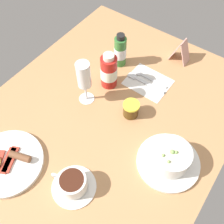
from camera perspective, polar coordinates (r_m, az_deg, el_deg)
ground_plane at (r=94.77cm, az=-1.88°, el=-2.04°), size 110.00×84.00×3.00cm
porridge_bowl at (r=84.13cm, az=12.61°, el=-9.85°), size 20.41×20.41×8.68cm
cutlery_setting at (r=104.81cm, az=7.76°, el=6.70°), size 14.14×17.09×0.90cm
coffee_cup at (r=80.79cm, az=-8.65°, el=-15.34°), size 13.77×13.83×6.37cm
wine_glass at (r=89.78cm, az=-6.21°, el=7.69°), size 5.82×5.82×18.37cm
jam_jar at (r=92.47cm, az=4.21°, el=0.63°), size 5.93×5.93×5.91cm
sauce_bottle_green at (r=106.50cm, az=1.81°, el=13.25°), size 4.97×4.97×14.82cm
sauce_bottle_red at (r=98.30cm, az=-0.69°, el=8.94°), size 6.39×6.39×15.28cm
breakfast_plate at (r=91.09cm, az=-22.19°, el=-10.23°), size 23.24×23.24×3.70cm
menu_card at (r=112.92cm, az=14.97°, el=12.89°), size 5.31×7.83×9.93cm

